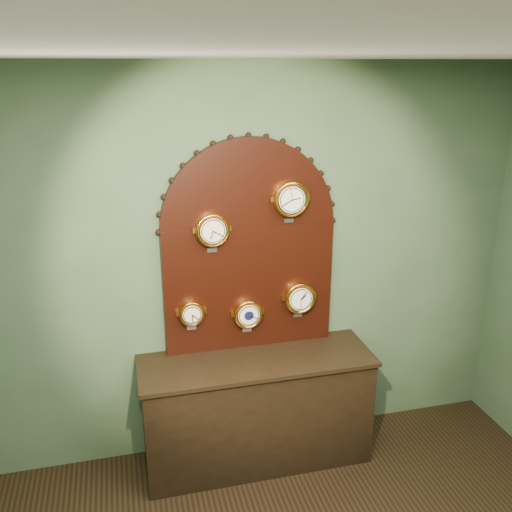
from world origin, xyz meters
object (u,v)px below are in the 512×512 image
object	(u,v)px
shop_counter	(257,412)
barometer	(248,314)
arabic_clock	(291,199)
roman_clock	(212,230)
hygrometer	(192,313)
tide_clock	(300,298)
display_board	(249,240)

from	to	relation	value
shop_counter	barometer	bearing A→B (deg)	99.26
barometer	arabic_clock	bearing A→B (deg)	-0.15
roman_clock	hygrometer	size ratio (longest dim) A/B	1.22
tide_clock	shop_counter	bearing A→B (deg)	-156.63
roman_clock	arabic_clock	distance (m)	0.56
arabic_clock	hygrometer	bearing A→B (deg)	179.85
display_board	hygrometer	world-z (taller)	display_board
shop_counter	arabic_clock	bearing A→B (deg)	29.30
roman_clock	hygrometer	world-z (taller)	roman_clock
roman_clock	shop_counter	bearing A→B (deg)	-30.34
arabic_clock	roman_clock	bearing A→B (deg)	179.96
arabic_clock	barometer	size ratio (longest dim) A/B	1.14
display_board	arabic_clock	world-z (taller)	display_board
display_board	hygrometer	size ratio (longest dim) A/B	6.69
display_board	barometer	world-z (taller)	display_board
hygrometer	barometer	bearing A→B (deg)	-0.15
display_board	tide_clock	world-z (taller)	display_board
shop_counter	arabic_clock	xyz separation A→B (m)	(0.27, 0.15, 1.52)
roman_clock	barometer	xyz separation A→B (m)	(0.24, 0.00, -0.63)
shop_counter	tide_clock	world-z (taller)	tide_clock
hygrometer	shop_counter	bearing A→B (deg)	-20.18
roman_clock	barometer	world-z (taller)	roman_clock
arabic_clock	hygrometer	xyz separation A→B (m)	(-0.69, 0.00, -0.76)
roman_clock	tide_clock	bearing A→B (deg)	-0.00
shop_counter	display_board	size ratio (longest dim) A/B	1.05
arabic_clock	tide_clock	size ratio (longest dim) A/B	1.05
display_board	roman_clock	xyz separation A→B (m)	(-0.26, -0.07, 0.11)
arabic_clock	hygrometer	size ratio (longest dim) A/B	1.29
roman_clock	tide_clock	xyz separation A→B (m)	(0.62, -0.00, -0.55)
display_board	hygrometer	xyz separation A→B (m)	(-0.42, -0.07, -0.47)
display_board	arabic_clock	xyz separation A→B (m)	(0.27, -0.07, 0.29)
arabic_clock	barometer	xyz separation A→B (m)	(-0.30, 0.00, -0.81)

